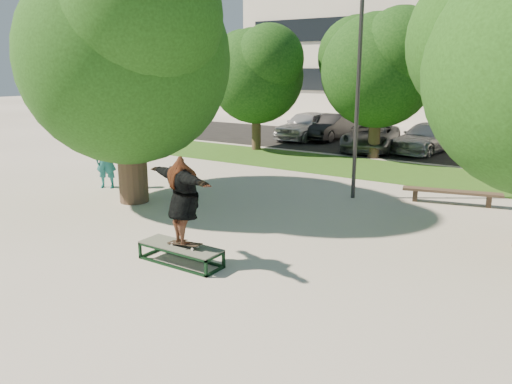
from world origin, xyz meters
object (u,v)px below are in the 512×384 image
Objects in this scene: car_silver_a at (307,125)px; car_dark at (331,127)px; car_grey at (371,136)px; bench at (452,193)px; grind_box at (181,254)px; tree_left at (125,46)px; lamppost at (358,92)px; bystander at (106,160)px; car_silver_b at (426,138)px.

car_dark is at bearing 31.45° from car_silver_a.
car_dark is 3.88m from car_grey.
bench is at bearing -41.57° from car_silver_a.
grind_box is 18.45m from car_silver_a.
car_grey reaches higher than grind_box.
bench is at bearing 30.86° from tree_left.
car_dark is (-8.67, 10.26, 0.34)m from bench.
car_dark is at bearing 118.36° from lamppost.
grind_box is at bearing -33.31° from tree_left.
lamppost is 1.46× the size of car_dark.
grind_box is at bearing -93.17° from car_grey.
bench is 0.57× the size of car_grey.
car_silver_a is 1.08× the size of car_dark.
bystander is at bearing 150.77° from grind_box.
car_silver_b is at bearing 70.75° from tree_left.
car_dark reaches higher than car_grey.
lamppost is 1.28× the size of car_grey.
car_silver_a reaches higher than bench.
car_silver_a is (0.10, 13.72, -0.16)m from bystander.
car_grey reaches higher than bench.
car_grey is at bearing 97.25° from grind_box.
bench is 0.65× the size of car_dark.
car_silver_b is at bearing 92.92° from lamppost.
tree_left is 1.56× the size of car_silver_a.
bystander is at bearing 161.30° from tree_left.
bench is (7.96, 4.76, -4.07)m from tree_left.
car_dark reaches higher than grind_box.
bystander is 14.41m from car_dark.
grind_box is 0.66× the size of bench.
car_silver_a is at bearing 149.17° from car_grey.
lamppost is 1.34× the size of car_silver_b.
car_grey is 2.52m from car_silver_b.
bystander reaches higher than car_silver_a.
bystander is 10.76m from bench.
lamppost is 2.24× the size of bench.
car_dark is (1.16, 0.63, -0.08)m from car_silver_a.
lamppost is 3.39× the size of grind_box.
car_dark is (-5.16, 17.95, 0.50)m from grind_box.
lamppost is 1.34× the size of car_silver_a.
bench is at bearing -60.66° from car_silver_b.
car_grey reaches higher than car_silver_b.
bystander is 12.90m from car_grey.
car_grey is at bearing -31.08° from car_dark.
lamppost is at bearing 36.42° from tree_left.
tree_left reaches higher than bystander.
tree_left is 3.95× the size of grind_box.
car_grey is (4.43, 12.11, -0.27)m from bystander.
car_silver_a is 4.61m from car_grey.
car_silver_b is (6.66, -0.67, -0.11)m from car_silver_a.
grind_box is 15.84m from car_grey.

